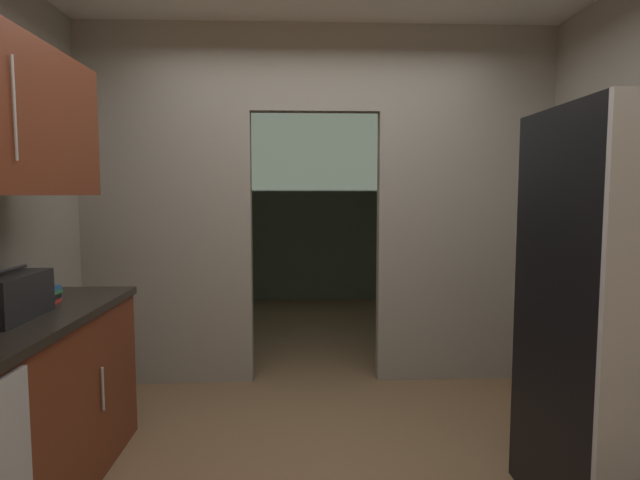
% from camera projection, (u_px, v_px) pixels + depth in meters
% --- Properties ---
extents(kitchen_partition, '(3.54, 0.12, 2.68)m').
position_uv_depth(kitchen_partition, '(320.00, 196.00, 3.92)').
color(kitchen_partition, '#9E998C').
rests_on(kitchen_partition, ground).
extents(adjoining_room_shell, '(3.54, 3.18, 2.68)m').
position_uv_depth(adjoining_room_shell, '(312.00, 203.00, 6.04)').
color(adjoining_room_shell, slate).
rests_on(adjoining_room_shell, ground).
extents(boombox, '(0.21, 0.42, 0.23)m').
position_uv_depth(boombox, '(8.00, 297.00, 2.25)').
color(boombox, black).
rests_on(boombox, lower_cabinet_run).
extents(book_stack, '(0.14, 0.16, 0.08)m').
position_uv_depth(book_stack, '(45.00, 295.00, 2.60)').
color(book_stack, red).
rests_on(book_stack, lower_cabinet_run).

